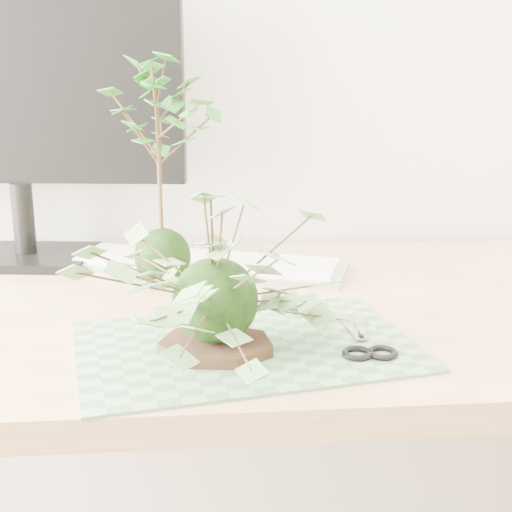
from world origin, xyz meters
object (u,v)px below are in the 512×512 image
object	(u,v)px
desk	(260,356)
keyboard	(206,264)
ivy_kokedama	(215,261)
monitor	(14,93)
maple_kokedama	(157,117)

from	to	relation	value
desk	keyboard	xyz separation A→B (m)	(-0.08, 0.19, 0.10)
desk	ivy_kokedama	world-z (taller)	ivy_kokedama
desk	monitor	size ratio (longest dim) A/B	2.68
maple_kokedama	monitor	size ratio (longest dim) A/B	0.66
maple_kokedama	monitor	xyz separation A→B (m)	(-0.26, 0.17, 0.03)
maple_kokedama	monitor	distance (m)	0.31
ivy_kokedama	keyboard	size ratio (longest dim) A/B	0.70
desk	maple_kokedama	distance (m)	0.41
maple_kokedama	keyboard	world-z (taller)	maple_kokedama
maple_kokedama	monitor	world-z (taller)	monitor
desk	keyboard	distance (m)	0.23
desk	ivy_kokedama	bearing A→B (deg)	-111.02
desk	monitor	xyz separation A→B (m)	(-0.41, 0.28, 0.39)
maple_kokedama	monitor	bearing A→B (deg)	147.03
desk	maple_kokedama	size ratio (longest dim) A/B	4.09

